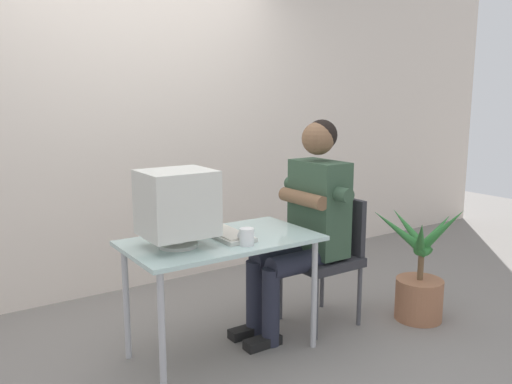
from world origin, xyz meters
TOP-DOWN VIEW (x-y plane):
  - ground_plane at (0.00, 0.00)m, footprint 12.00×12.00m
  - wall_back at (0.30, 1.40)m, footprint 8.00×0.10m
  - desk at (0.00, 0.00)m, footprint 1.11×0.62m
  - crt_monitor at (-0.28, -0.01)m, footprint 0.39×0.33m
  - keyboard at (0.05, 0.02)m, footprint 0.19×0.41m
  - office_chair at (0.83, 0.01)m, footprint 0.44×0.44m
  - person_seated at (0.64, 0.01)m, footprint 0.74×0.60m
  - potted_plant at (1.37, -0.33)m, footprint 0.68×0.65m
  - desk_mug at (0.05, -0.19)m, footprint 0.08×0.09m

SIDE VIEW (x-z plane):
  - ground_plane at x=0.00m, z-range 0.00..0.00m
  - potted_plant at x=1.37m, z-range -0.12..0.72m
  - office_chair at x=0.83m, z-range 0.07..0.92m
  - desk at x=0.00m, z-range 0.28..0.99m
  - keyboard at x=0.05m, z-range 0.71..0.74m
  - person_seated at x=0.64m, z-range 0.06..1.44m
  - desk_mug at x=0.05m, z-range 0.71..0.80m
  - crt_monitor at x=-0.28m, z-range 0.74..1.16m
  - wall_back at x=0.30m, z-range 0.00..3.00m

